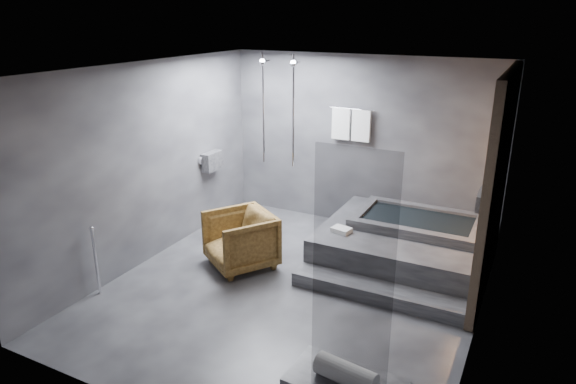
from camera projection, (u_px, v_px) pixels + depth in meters
The scene contains 6 objects.
room at pixel (331, 160), 6.13m from camera, with size 5.00×5.04×2.82m.
tub_deck at pixel (402, 245), 7.35m from camera, with size 2.20×2.00×0.50m, color #2D2D2F.
tub_step at pixel (377, 292), 6.41m from camera, with size 2.20×0.36×0.18m, color #2D2D2F.
driftwood_chair at pixel (240, 240), 7.16m from camera, with size 0.85×0.87×0.79m, color #402A10.
rolled_towel at pixel (346, 373), 4.30m from camera, with size 0.19×0.19×0.54m, color white.
deck_towel at pixel (341, 230), 7.15m from camera, with size 0.26×0.19×0.07m, color white.
Camera 1 is at (2.61, -5.26, 3.40)m, focal length 32.00 mm.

